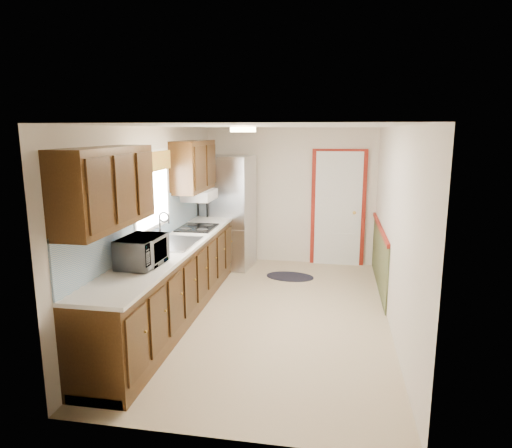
% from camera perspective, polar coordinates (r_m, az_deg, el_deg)
% --- Properties ---
extents(room_shell, '(3.20, 5.20, 2.52)m').
position_cam_1_polar(room_shell, '(5.71, 1.79, 0.01)').
color(room_shell, tan).
rests_on(room_shell, ground).
extents(kitchen_run, '(0.63, 4.00, 2.20)m').
position_cam_1_polar(kitchen_run, '(5.83, -10.80, -3.90)').
color(kitchen_run, '#341E0B').
rests_on(kitchen_run, ground).
extents(back_wall_trim, '(1.12, 2.30, 2.08)m').
position_cam_1_polar(back_wall_trim, '(7.89, 11.23, 0.73)').
color(back_wall_trim, maroon).
rests_on(back_wall_trim, ground).
extents(ceiling_fixture, '(0.30, 0.30, 0.06)m').
position_cam_1_polar(ceiling_fixture, '(5.45, -1.63, 11.73)').
color(ceiling_fixture, '#FFD88C').
rests_on(ceiling_fixture, room_shell).
extents(microwave, '(0.34, 0.58, 0.38)m').
position_cam_1_polar(microwave, '(4.95, -14.09, -2.96)').
color(microwave, white).
rests_on(microwave, kitchen_run).
extents(refrigerator, '(0.87, 0.84, 1.93)m').
position_cam_1_polar(refrigerator, '(7.92, -3.44, 1.54)').
color(refrigerator, '#B7B7BC').
rests_on(refrigerator, ground).
extents(rug, '(0.82, 0.57, 0.01)m').
position_cam_1_polar(rug, '(7.52, 4.26, -6.57)').
color(rug, black).
rests_on(rug, ground).
extents(cooktop, '(0.51, 0.61, 0.02)m').
position_cam_1_polar(cooktop, '(6.74, -7.38, -0.46)').
color(cooktop, black).
rests_on(cooktop, kitchen_run).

